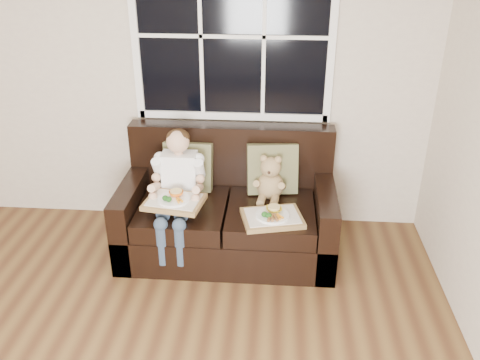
# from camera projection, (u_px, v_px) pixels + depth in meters

# --- Properties ---
(room_walls) EXTENTS (4.52, 5.02, 2.71)m
(room_walls) POSITION_uv_depth(u_px,v_px,m) (7.00, 180.00, 1.85)
(room_walls) COLOR beige
(room_walls) RESTS_ON ground
(window_back) EXTENTS (1.62, 0.04, 1.37)m
(window_back) POSITION_uv_depth(u_px,v_px,m) (232.00, 36.00, 3.99)
(window_back) COLOR black
(window_back) RESTS_ON room_walls
(loveseat) EXTENTS (1.70, 0.92, 0.96)m
(loveseat) POSITION_uv_depth(u_px,v_px,m) (228.00, 213.00, 4.18)
(loveseat) COLOR black
(loveseat) RESTS_ON ground
(pillow_left) EXTENTS (0.41, 0.20, 0.41)m
(pillow_left) POSITION_uv_depth(u_px,v_px,m) (188.00, 166.00, 4.19)
(pillow_left) COLOR olive
(pillow_left) RESTS_ON loveseat
(pillow_right) EXTENTS (0.43, 0.24, 0.42)m
(pillow_right) POSITION_uv_depth(u_px,v_px,m) (272.00, 169.00, 4.13)
(pillow_right) COLOR olive
(pillow_right) RESTS_ON loveseat
(child) EXTENTS (0.40, 0.60, 0.90)m
(child) POSITION_uv_depth(u_px,v_px,m) (178.00, 181.00, 3.94)
(child) COLOR white
(child) RESTS_ON loveseat
(teddy_bear) EXTENTS (0.24, 0.30, 0.38)m
(teddy_bear) POSITION_uv_depth(u_px,v_px,m) (270.00, 181.00, 4.06)
(teddy_bear) COLOR tan
(teddy_bear) RESTS_ON loveseat
(tray_left) EXTENTS (0.47, 0.39, 0.10)m
(tray_left) POSITION_uv_depth(u_px,v_px,m) (174.00, 201.00, 3.82)
(tray_left) COLOR #A07748
(tray_left) RESTS_ON child
(tray_right) EXTENTS (0.51, 0.43, 0.10)m
(tray_right) POSITION_uv_depth(u_px,v_px,m) (272.00, 217.00, 3.79)
(tray_right) COLOR #A07748
(tray_right) RESTS_ON loveseat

